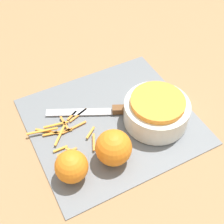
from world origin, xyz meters
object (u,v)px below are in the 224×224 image
object	(u,v)px
orange_left	(114,148)
bowl_speckled	(156,111)
knife	(120,110)
orange_right	(72,167)

from	to	relation	value
orange_left	bowl_speckled	bearing A→B (deg)	-160.53
knife	bowl_speckled	bearing A→B (deg)	160.79
knife	orange_left	bearing A→B (deg)	80.98
bowl_speckled	orange_left	bearing A→B (deg)	19.47
knife	orange_right	world-z (taller)	orange_right
orange_right	orange_left	bearing A→B (deg)	179.09
orange_right	bowl_speckled	bearing A→B (deg)	-168.47
bowl_speckled	orange_right	bearing A→B (deg)	11.53
bowl_speckled	orange_left	world-z (taller)	orange_left
bowl_speckled	knife	xyz separation A→B (m)	(0.06, -0.06, -0.03)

